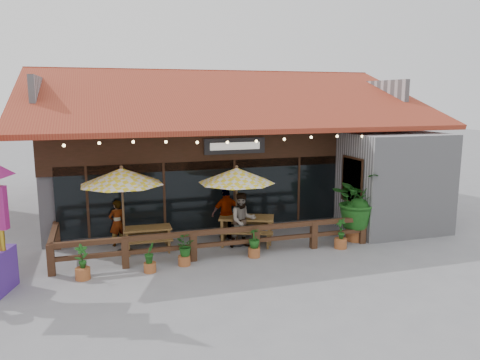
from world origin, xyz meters
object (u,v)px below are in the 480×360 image
object	(u,v)px
umbrella_left	(122,177)
tropical_plant	(357,201)
picnic_table_left	(148,234)
picnic_table_right	(247,225)
umbrella_right	(237,176)

from	to	relation	value
umbrella_left	tropical_plant	world-z (taller)	umbrella_left
picnic_table_left	picnic_table_right	size ratio (longest dim) A/B	0.68
umbrella_right	tropical_plant	xyz separation A→B (m)	(4.07, -0.73, -0.97)
umbrella_left	umbrella_right	distance (m)	3.64
umbrella_left	tropical_plant	xyz separation A→B (m)	(7.69, -1.05, -1.07)
umbrella_left	picnic_table_right	xyz separation A→B (m)	(4.05, -0.07, -1.86)
umbrella_left	picnic_table_right	distance (m)	4.46
umbrella_left	umbrella_right	size ratio (longest dim) A/B	1.05
umbrella_left	umbrella_right	xyz separation A→B (m)	(3.63, -0.33, -0.09)
umbrella_right	picnic_table_left	size ratio (longest dim) A/B	2.11
umbrella_right	picnic_table_right	size ratio (longest dim) A/B	1.44
umbrella_left	picnic_table_right	size ratio (longest dim) A/B	1.51
umbrella_right	tropical_plant	bearing A→B (deg)	-10.15
umbrella_left	tropical_plant	distance (m)	7.84
picnic_table_left	tropical_plant	size ratio (longest dim) A/B	0.65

